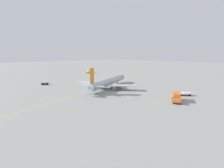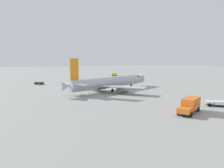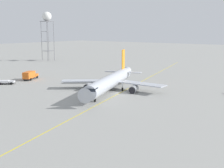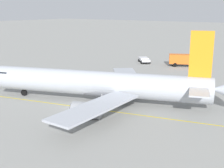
{
  "view_description": "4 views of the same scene",
  "coord_description": "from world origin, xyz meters",
  "px_view_note": "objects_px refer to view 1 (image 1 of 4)",
  "views": [
    {
      "loc": [
        59.79,
        67.43,
        18.01
      ],
      "look_at": [
        7.56,
        14.64,
        4.27
      ],
      "focal_mm": 26.89,
      "sensor_mm": 36.0,
      "label": 1
    },
    {
      "loc": [
        33.62,
        72.7,
        11.19
      ],
      "look_at": [
        -0.07,
        5.61,
        2.54
      ],
      "focal_mm": 33.77,
      "sensor_mm": 36.0,
      "label": 2
    },
    {
      "loc": [
        -68.57,
        -49.86,
        18.5
      ],
      "look_at": [
        1.08,
        3.79,
        2.25
      ],
      "focal_mm": 47.59,
      "sensor_mm": 36.0,
      "label": 3
    },
    {
      "loc": [
        29.32,
        -31.53,
        14.63
      ],
      "look_at": [
        3.24,
        4.09,
        3.38
      ],
      "focal_mm": 47.53,
      "sensor_mm": 36.0,
      "label": 4
    }
  ],
  "objects_px": {
    "airliner_main": "(107,82)",
    "baggage_truck_truck": "(45,84)",
    "fire_tender_truck": "(89,71)",
    "catering_truck_truck": "(177,97)",
    "pushback_tug_truck": "(185,94)"
  },
  "relations": [
    {
      "from": "airliner_main",
      "to": "baggage_truck_truck",
      "type": "xyz_separation_m",
      "value": [
        19.68,
        -31.07,
        -2.16
      ]
    },
    {
      "from": "fire_tender_truck",
      "to": "catering_truck_truck",
      "type": "bearing_deg",
      "value": -170.96
    },
    {
      "from": "baggage_truck_truck",
      "to": "fire_tender_truck",
      "type": "distance_m",
      "value": 61.31
    },
    {
      "from": "baggage_truck_truck",
      "to": "catering_truck_truck",
      "type": "height_order",
      "value": "catering_truck_truck"
    },
    {
      "from": "airliner_main",
      "to": "fire_tender_truck",
      "type": "bearing_deg",
      "value": 39.87
    },
    {
      "from": "airliner_main",
      "to": "pushback_tug_truck",
      "type": "relative_size",
      "value": 7.14
    },
    {
      "from": "pushback_tug_truck",
      "to": "catering_truck_truck",
      "type": "distance_m",
      "value": 11.05
    },
    {
      "from": "baggage_truck_truck",
      "to": "fire_tender_truck",
      "type": "relative_size",
      "value": 0.43
    },
    {
      "from": "baggage_truck_truck",
      "to": "fire_tender_truck",
      "type": "height_order",
      "value": "fire_tender_truck"
    },
    {
      "from": "airliner_main",
      "to": "catering_truck_truck",
      "type": "distance_m",
      "value": 36.9
    },
    {
      "from": "fire_tender_truck",
      "to": "pushback_tug_truck",
      "type": "distance_m",
      "value": 98.54
    },
    {
      "from": "fire_tender_truck",
      "to": "airliner_main",
      "type": "bearing_deg",
      "value": 178.11
    },
    {
      "from": "baggage_truck_truck",
      "to": "pushback_tug_truck",
      "type": "bearing_deg",
      "value": -26.74
    },
    {
      "from": "fire_tender_truck",
      "to": "catering_truck_truck",
      "type": "xyz_separation_m",
      "value": [
        32.31,
        97.52,
        0.14
      ]
    },
    {
      "from": "fire_tender_truck",
      "to": "catering_truck_truck",
      "type": "height_order",
      "value": "catering_truck_truck"
    }
  ]
}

